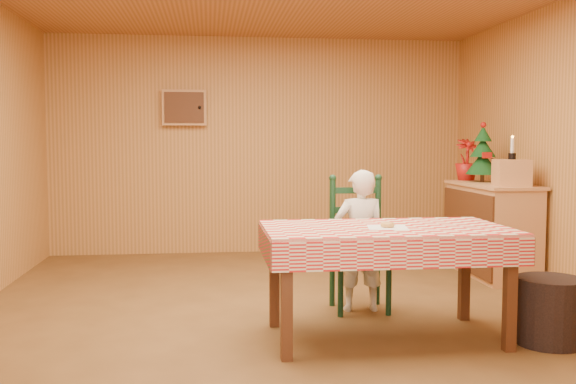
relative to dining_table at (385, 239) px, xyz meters
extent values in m
plane|color=brown|center=(-0.57, 0.59, -0.69)|extent=(6.00, 6.00, 0.00)
cube|color=#C08645|center=(-0.57, 3.59, 0.61)|extent=(5.00, 0.10, 2.60)
cube|color=tan|center=(-1.47, 3.53, 1.06)|extent=(0.52, 0.08, 0.42)
cube|color=#522B15|center=(-1.47, 3.49, 1.06)|extent=(0.46, 0.02, 0.36)
sphere|color=black|center=(-1.29, 3.47, 1.06)|extent=(0.04, 0.04, 0.04)
cube|color=#522B15|center=(0.00, 0.00, 0.03)|extent=(1.60, 0.90, 0.06)
cube|color=#522B15|center=(-0.72, -0.37, -0.34)|extent=(0.07, 0.07, 0.69)
cube|color=#522B15|center=(0.72, -0.37, -0.34)|extent=(0.07, 0.07, 0.69)
cube|color=#522B15|center=(-0.72, 0.37, -0.34)|extent=(0.07, 0.07, 0.69)
cube|color=#522B15|center=(0.72, 0.37, -0.34)|extent=(0.07, 0.07, 0.69)
cube|color=red|center=(0.00, 0.00, 0.07)|extent=(1.64, 0.94, 0.02)
cube|color=red|center=(0.00, -0.47, -0.03)|extent=(1.64, 0.02, 0.18)
cube|color=red|center=(0.00, 0.47, -0.03)|extent=(1.64, 0.02, 0.18)
cube|color=#305828|center=(-0.82, 0.00, -0.03)|extent=(0.02, 0.94, 0.18)
cube|color=#305828|center=(0.82, 0.00, -0.03)|extent=(0.02, 0.94, 0.18)
cube|color=black|center=(0.00, 0.73, -0.26)|extent=(0.44, 0.40, 0.04)
cylinder|color=black|center=(-0.19, 0.56, -0.48)|extent=(0.04, 0.04, 0.41)
cylinder|color=black|center=(0.19, 0.56, -0.48)|extent=(0.04, 0.04, 0.41)
cylinder|color=black|center=(-0.19, 0.90, -0.48)|extent=(0.04, 0.04, 0.41)
cylinder|color=black|center=(0.19, 0.90, -0.48)|extent=(0.04, 0.04, 0.41)
cylinder|color=black|center=(-0.19, 0.90, 0.06)|extent=(0.05, 0.05, 0.60)
sphere|color=black|center=(-0.19, 0.90, 0.36)|extent=(0.06, 0.06, 0.06)
cylinder|color=black|center=(0.19, 0.90, 0.06)|extent=(0.05, 0.05, 0.60)
sphere|color=black|center=(0.19, 0.90, 0.36)|extent=(0.06, 0.06, 0.06)
cube|color=black|center=(0.00, 0.90, -0.06)|extent=(0.38, 0.03, 0.05)
cube|color=black|center=(0.00, 0.90, 0.10)|extent=(0.38, 0.03, 0.05)
cube|color=black|center=(0.00, 0.90, 0.26)|extent=(0.38, 0.03, 0.05)
imported|color=white|center=(0.00, 0.73, -0.13)|extent=(0.41, 0.27, 1.12)
cube|color=white|center=(0.00, -0.05, 0.08)|extent=(0.30, 0.30, 0.00)
torus|color=gold|center=(0.00, -0.05, 0.10)|extent=(0.11, 0.11, 0.03)
cube|color=tan|center=(1.64, 1.91, -0.24)|extent=(0.50, 1.20, 0.90)
cube|color=tan|center=(1.64, 1.91, 0.23)|extent=(0.54, 1.24, 0.03)
cube|color=#522B15|center=(1.38, 1.91, -0.24)|extent=(0.02, 1.20, 0.80)
cube|color=tan|center=(1.64, 1.51, 0.37)|extent=(0.35, 0.35, 0.25)
cylinder|color=#522B15|center=(1.64, 2.16, 0.28)|extent=(0.04, 0.04, 0.08)
cone|color=#0C3614|center=(1.64, 2.16, 0.44)|extent=(0.34, 0.34, 0.24)
cone|color=#0C3614|center=(1.64, 2.16, 0.60)|extent=(0.26, 0.26, 0.20)
cone|color=#0C3614|center=(1.64, 2.16, 0.74)|extent=(0.18, 0.18, 0.16)
sphere|color=#A1130E|center=(1.64, 2.16, 0.83)|extent=(0.06, 0.06, 0.06)
cube|color=#A1130E|center=(1.62, 2.01, 0.52)|extent=(0.10, 0.02, 0.06)
sphere|color=#A1130E|center=(1.72, 2.10, 0.47)|extent=(0.04, 0.04, 0.04)
sphere|color=#A1130E|center=(1.57, 2.21, 0.54)|extent=(0.04, 0.04, 0.04)
sphere|color=#A1130E|center=(1.68, 2.25, 0.64)|extent=(0.04, 0.04, 0.04)
imported|color=#A1130E|center=(1.59, 2.46, 0.47)|extent=(0.28, 0.28, 0.45)
cylinder|color=black|center=(1.64, 1.51, 0.52)|extent=(0.07, 0.07, 0.06)
cylinder|color=white|center=(1.64, 1.51, 0.62)|extent=(0.03, 0.03, 0.14)
sphere|color=orange|center=(1.64, 1.51, 0.70)|extent=(0.02, 0.02, 0.02)
cylinder|color=black|center=(1.06, -0.26, -0.47)|extent=(0.50, 0.50, 0.44)
camera|label=1|loc=(-1.18, -4.20, 0.65)|focal=40.00mm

